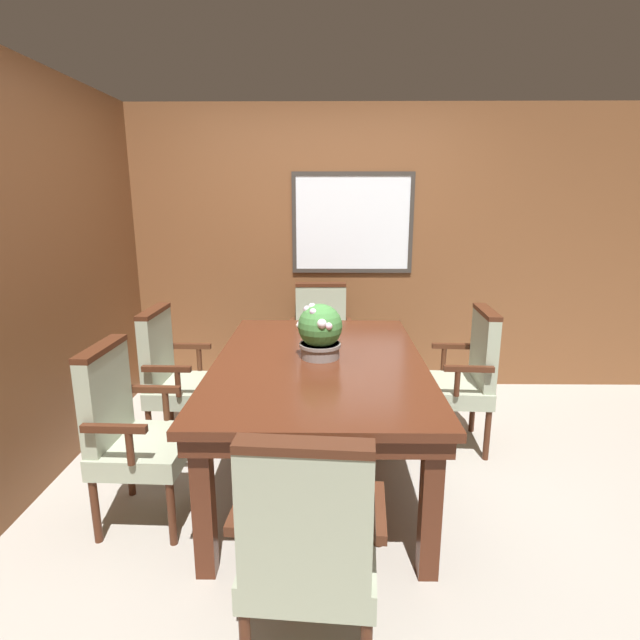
{
  "coord_description": "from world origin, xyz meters",
  "views": [
    {
      "loc": [
        -0.0,
        -2.63,
        1.7
      ],
      "look_at": [
        -0.04,
        0.31,
        0.96
      ],
      "focal_mm": 28.0,
      "sensor_mm": 36.0,
      "label": 1
    }
  ],
  "objects_px": {
    "chair_left_near": "(130,428)",
    "potted_plant": "(320,331)",
    "chair_right_far": "(466,373)",
    "chair_left_far": "(174,373)",
    "chair_head_far": "(321,336)",
    "dining_table": "(320,374)",
    "chair_head_near": "(309,545)"
  },
  "relations": [
    {
      "from": "dining_table",
      "to": "chair_head_far",
      "type": "relative_size",
      "value": 1.95
    },
    {
      "from": "chair_left_near",
      "to": "chair_head_far",
      "type": "distance_m",
      "value": 2.02
    },
    {
      "from": "chair_head_far",
      "to": "potted_plant",
      "type": "distance_m",
      "value": 1.37
    },
    {
      "from": "chair_left_near",
      "to": "potted_plant",
      "type": "xyz_separation_m",
      "value": [
        0.98,
        0.46,
        0.4
      ]
    },
    {
      "from": "chair_left_far",
      "to": "chair_head_near",
      "type": "distance_m",
      "value": 1.97
    },
    {
      "from": "chair_head_near",
      "to": "potted_plant",
      "type": "xyz_separation_m",
      "value": [
        0.02,
        1.34,
        0.4
      ]
    },
    {
      "from": "chair_left_far",
      "to": "dining_table",
      "type": "bearing_deg",
      "value": -110.18
    },
    {
      "from": "chair_left_near",
      "to": "chair_head_near",
      "type": "distance_m",
      "value": 1.3
    },
    {
      "from": "chair_head_far",
      "to": "chair_right_far",
      "type": "relative_size",
      "value": 1.0
    },
    {
      "from": "chair_head_near",
      "to": "potted_plant",
      "type": "distance_m",
      "value": 1.4
    },
    {
      "from": "chair_left_near",
      "to": "chair_head_near",
      "type": "relative_size",
      "value": 1.0
    },
    {
      "from": "chair_head_near",
      "to": "chair_head_far",
      "type": "bearing_deg",
      "value": -86.03
    },
    {
      "from": "chair_left_near",
      "to": "dining_table",
      "type": "bearing_deg",
      "value": -64.35
    },
    {
      "from": "dining_table",
      "to": "chair_head_far",
      "type": "bearing_deg",
      "value": 90.14
    },
    {
      "from": "potted_plant",
      "to": "chair_left_near",
      "type": "bearing_deg",
      "value": -155.02
    },
    {
      "from": "dining_table",
      "to": "chair_left_far",
      "type": "height_order",
      "value": "chair_left_far"
    },
    {
      "from": "chair_head_near",
      "to": "chair_right_far",
      "type": "bearing_deg",
      "value": -116.0
    },
    {
      "from": "dining_table",
      "to": "chair_left_near",
      "type": "relative_size",
      "value": 1.95
    },
    {
      "from": "chair_right_far",
      "to": "chair_head_near",
      "type": "bearing_deg",
      "value": -27.24
    },
    {
      "from": "chair_left_far",
      "to": "chair_head_far",
      "type": "height_order",
      "value": "same"
    },
    {
      "from": "dining_table",
      "to": "potted_plant",
      "type": "xyz_separation_m",
      "value": [
        0.0,
        0.03,
        0.25
      ]
    },
    {
      "from": "dining_table",
      "to": "chair_left_far",
      "type": "xyz_separation_m",
      "value": [
        -1.0,
        0.4,
        -0.15
      ]
    },
    {
      "from": "chair_left_near",
      "to": "chair_right_far",
      "type": "distance_m",
      "value": 2.15
    },
    {
      "from": "potted_plant",
      "to": "chair_left_far",
      "type": "bearing_deg",
      "value": 159.7
    },
    {
      "from": "chair_left_far",
      "to": "chair_head_far",
      "type": "bearing_deg",
      "value": -45.0
    },
    {
      "from": "chair_head_far",
      "to": "chair_left_far",
      "type": "bearing_deg",
      "value": -138.06
    },
    {
      "from": "chair_head_near",
      "to": "chair_head_far",
      "type": "height_order",
      "value": "same"
    },
    {
      "from": "dining_table",
      "to": "chair_right_far",
      "type": "relative_size",
      "value": 1.95
    },
    {
      "from": "dining_table",
      "to": "chair_head_near",
      "type": "height_order",
      "value": "chair_head_near"
    },
    {
      "from": "chair_left_near",
      "to": "chair_right_far",
      "type": "height_order",
      "value": "same"
    },
    {
      "from": "chair_head_near",
      "to": "potted_plant",
      "type": "bearing_deg",
      "value": -86.69
    },
    {
      "from": "dining_table",
      "to": "chair_head_near",
      "type": "bearing_deg",
      "value": -90.87
    }
  ]
}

